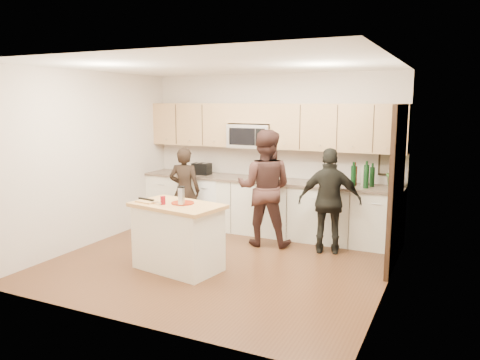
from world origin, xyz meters
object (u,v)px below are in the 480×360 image
at_px(toaster, 202,169).
at_px(woman_right, 330,201).
at_px(woman_left, 185,190).
at_px(woman_center, 264,188).
at_px(island, 178,236).

xyz_separation_m(toaster, woman_right, (2.49, -0.56, -0.26)).
bearing_deg(woman_left, woman_center, 163.75).
height_order(woman_left, woman_center, woman_center).
height_order(island, woman_left, woman_left).
bearing_deg(island, woman_center, 77.84).
bearing_deg(toaster, island, -68.17).
relative_size(island, woman_right, 0.83).
distance_m(woman_left, woman_center, 1.50).
xyz_separation_m(island, woman_left, (-0.88, 1.58, 0.28)).
distance_m(toaster, woman_left, 0.62).
distance_m(island, woman_left, 1.83).
distance_m(woman_center, woman_right, 1.04).
xyz_separation_m(toaster, woman_left, (-0.03, -0.54, -0.31)).
bearing_deg(woman_center, island, 56.48).
distance_m(island, toaster, 2.35).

